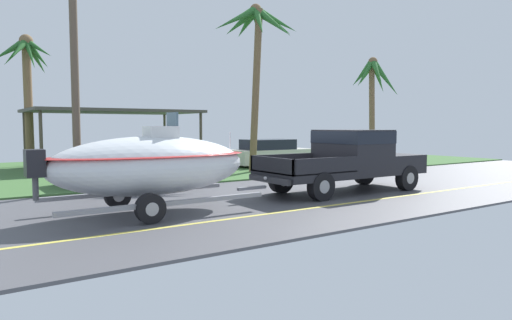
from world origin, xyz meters
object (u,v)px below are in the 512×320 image
at_px(pickup_truck_towing, 351,157).
at_px(parked_sedan_near, 270,153).
at_px(carport_awning, 113,112).
at_px(palm_tree_near_right, 257,35).
at_px(palm_tree_mid, 372,82).
at_px(parked_sedan_far, 135,165).
at_px(boat_on_trailer, 151,165).
at_px(palm_tree_near_left, 26,68).
at_px(utility_pole, 74,47).

xyz_separation_m(pickup_truck_towing, parked_sedan_near, (3.04, 8.53, -0.40)).
distance_m(carport_awning, palm_tree_near_right, 8.45).
height_order(pickup_truck_towing, parked_sedan_near, pickup_truck_towing).
bearing_deg(carport_awning, palm_tree_mid, -30.30).
xyz_separation_m(parked_sedan_far, palm_tree_near_right, (5.61, 0.55, 5.25)).
distance_m(parked_sedan_near, parked_sedan_far, 8.58).
bearing_deg(parked_sedan_far, carport_awning, 78.63).
xyz_separation_m(palm_tree_near_right, palm_tree_mid, (7.20, -0.02, -1.63)).
bearing_deg(palm_tree_mid, boat_on_trailer, -156.92).
bearing_deg(parked_sedan_far, palm_tree_near_right, 5.64).
relative_size(pickup_truck_towing, boat_on_trailer, 0.97).
height_order(boat_on_trailer, palm_tree_near_right, palm_tree_near_right).
height_order(carport_awning, palm_tree_near_left, palm_tree_near_left).
relative_size(palm_tree_near_left, palm_tree_mid, 1.15).
distance_m(pickup_truck_towing, parked_sedan_near, 9.07).
relative_size(boat_on_trailer, palm_tree_near_right, 0.83).
height_order(pickup_truck_towing, utility_pole, utility_pole).
relative_size(parked_sedan_near, palm_tree_mid, 0.78).
height_order(boat_on_trailer, parked_sedan_near, boat_on_trailer).
bearing_deg(boat_on_trailer, pickup_truck_towing, 0.00).
distance_m(pickup_truck_towing, palm_tree_near_right, 7.87).
bearing_deg(utility_pole, pickup_truck_towing, -33.02).
bearing_deg(palm_tree_near_left, palm_tree_near_right, -46.32).
xyz_separation_m(boat_on_trailer, utility_pole, (-0.58, 4.68, 3.34)).
distance_m(pickup_truck_towing, palm_tree_near_left, 16.49).
distance_m(boat_on_trailer, parked_sedan_far, 5.85).
height_order(parked_sedan_near, utility_pole, utility_pole).
bearing_deg(parked_sedan_far, boat_on_trailer, -105.99).
relative_size(carport_awning, palm_tree_near_right, 1.10).
bearing_deg(palm_tree_near_left, palm_tree_mid, -28.65).
distance_m(parked_sedan_far, carport_awning, 7.61).
bearing_deg(boat_on_trailer, parked_sedan_far, 74.01).
bearing_deg(palm_tree_mid, pickup_truck_towing, -141.74).
distance_m(pickup_truck_towing, carport_awning, 13.38).
xyz_separation_m(palm_tree_near_right, utility_pole, (-7.80, -1.48, -1.44)).
distance_m(carport_awning, utility_pole, 9.05).
bearing_deg(utility_pole, parked_sedan_near, 20.60).
bearing_deg(carport_awning, utility_pole, -114.10).
height_order(carport_awning, palm_tree_mid, palm_tree_mid).
height_order(palm_tree_near_left, palm_tree_mid, palm_tree_near_left).
relative_size(pickup_truck_towing, parked_sedan_near, 1.34).
bearing_deg(parked_sedan_near, pickup_truck_towing, -109.62).
xyz_separation_m(pickup_truck_towing, carport_awning, (-3.58, 12.79, 1.66)).
distance_m(boat_on_trailer, palm_tree_near_right, 10.63).
bearing_deg(boat_on_trailer, palm_tree_mid, 23.08).
bearing_deg(palm_tree_mid, parked_sedan_near, 153.30).
height_order(parked_sedan_near, carport_awning, carport_awning).
bearing_deg(palm_tree_mid, utility_pole, -174.43).
xyz_separation_m(parked_sedan_near, palm_tree_near_right, (-2.45, -2.37, 5.25)).
height_order(parked_sedan_far, palm_tree_near_right, palm_tree_near_right).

